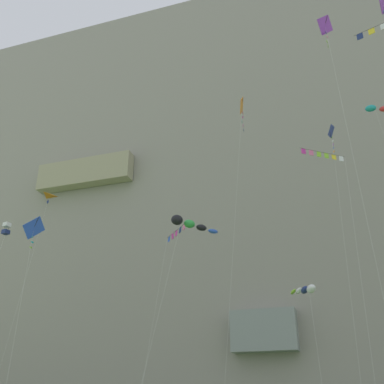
# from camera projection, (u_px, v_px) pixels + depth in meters

# --- Properties ---
(cliff_face) EXTENTS (180.00, 28.28, 74.37)m
(cliff_face) POSITION_uv_depth(u_px,v_px,m) (269.00, 199.00, 81.02)
(cliff_face) COLOR gray
(cliff_face) RESTS_ON ground
(kite_diamond_front_field) EXTENTS (1.30, 6.88, 33.78)m
(kite_diamond_front_field) POSITION_uv_depth(u_px,v_px,m) (332.00, 138.00, 52.47)
(kite_diamond_front_field) COLOR navy
(kite_diamond_front_field) RESTS_ON ground
(kite_diamond_high_left) EXTENTS (2.68, 4.67, 19.64)m
(kite_diamond_high_left) POSITION_uv_depth(u_px,v_px,m) (33.00, 231.00, 40.99)
(kite_diamond_high_left) COLOR blue
(kite_diamond_high_left) RESTS_ON ground
(kite_diamond_far_left) EXTENTS (3.32, 6.86, 30.92)m
(kite_diamond_far_left) POSITION_uv_depth(u_px,v_px,m) (384.00, 12.00, 32.29)
(kite_diamond_far_left) COLOR purple
(kite_diamond_far_left) RESTS_ON ground
(kite_windsock_upper_right) EXTENTS (5.33, 4.21, 32.75)m
(kite_windsock_upper_right) POSITION_uv_depth(u_px,v_px,m) (384.00, 109.00, 48.24)
(kite_windsock_upper_right) COLOR teal
(kite_windsock_upper_right) RESTS_ON ground
(kite_windsock_far_right) EXTENTS (2.93, 7.86, 14.42)m
(kite_windsock_far_right) POSITION_uv_depth(u_px,v_px,m) (305.00, 290.00, 41.84)
(kite_windsock_far_right) COLOR white
(kite_windsock_far_right) RESTS_ON ground
(kite_diamond_mid_center) EXTENTS (1.76, 4.09, 36.06)m
(kite_diamond_mid_center) POSITION_uv_depth(u_px,v_px,m) (326.00, 32.00, 40.92)
(kite_diamond_mid_center) COLOR purple
(kite_diamond_mid_center) RESTS_ON ground
(kite_delta_mid_left) EXTENTS (2.86, 3.29, 27.28)m
(kite_delta_mid_left) POSITION_uv_depth(u_px,v_px,m) (44.00, 209.00, 56.96)
(kite_delta_mid_left) COLOR orange
(kite_delta_mid_left) RESTS_ON ground
(kite_banner_mid_right) EXTENTS (4.10, 6.45, 26.68)m
(kite_banner_mid_right) POSITION_uv_depth(u_px,v_px,m) (325.00, 165.00, 44.63)
(kite_banner_mid_right) COLOR black
(kite_banner_mid_right) RESTS_ON ground
(kite_windsock_high_right) EXTENTS (5.02, 8.49, 19.81)m
(kite_windsock_high_right) POSITION_uv_depth(u_px,v_px,m) (188.00, 224.00, 42.30)
(kite_windsock_high_right) COLOR black
(kite_windsock_high_right) RESTS_ON ground
(kite_banner_upper_left) EXTENTS (3.70, 6.88, 21.26)m
(kite_banner_upper_left) POSITION_uv_depth(u_px,v_px,m) (175.00, 240.00, 49.12)
(kite_banner_upper_left) COLOR black
(kite_banner_upper_left) RESTS_ON ground
(kite_box_upper_mid) EXTENTS (0.75, 4.17, 22.52)m
(kite_box_upper_mid) POSITION_uv_depth(u_px,v_px,m) (6.00, 229.00, 50.80)
(kite_box_upper_mid) COLOR white
(kite_box_upper_mid) RESTS_ON ground
(kite_diamond_low_left) EXTENTS (2.68, 5.15, 35.65)m
(kite_diamond_low_left) POSITION_uv_depth(u_px,v_px,m) (242.00, 110.00, 50.99)
(kite_diamond_low_left) COLOR orange
(kite_diamond_low_left) RESTS_ON ground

